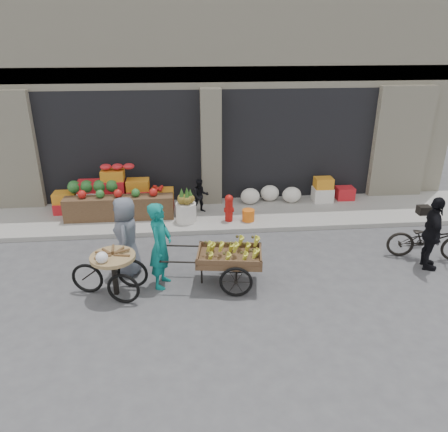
{
  "coord_description": "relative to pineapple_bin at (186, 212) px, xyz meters",
  "views": [
    {
      "loc": [
        -0.74,
        -6.76,
        4.69
      ],
      "look_at": [
        0.04,
        1.58,
        1.1
      ],
      "focal_mm": 35.0,
      "sensor_mm": 36.0,
      "label": 1
    }
  ],
  "objects": [
    {
      "name": "ground",
      "position": [
        0.75,
        -3.6,
        -0.37
      ],
      "size": [
        80.0,
        80.0,
        0.0
      ],
      "primitive_type": "plane",
      "color": "#424244",
      "rests_on": "ground"
    },
    {
      "name": "banana_cart",
      "position": [
        0.77,
        -2.9,
        0.28
      ],
      "size": [
        2.24,
        1.15,
        0.89
      ],
      "rotation": [
        0.0,
        0.0,
        -0.14
      ],
      "color": "brown",
      "rests_on": "ground"
    },
    {
      "name": "orange_bucket",
      "position": [
        1.6,
        -0.1,
        -0.1
      ],
      "size": [
        0.32,
        0.32,
        0.3
      ],
      "primitive_type": "cylinder",
      "color": "orange",
      "rests_on": "sidewalk"
    },
    {
      "name": "sidewalk",
      "position": [
        0.75,
        0.5,
        -0.31
      ],
      "size": [
        18.0,
        2.2,
        0.12
      ],
      "primitive_type": "cube",
      "color": "gray",
      "rests_on": "ground"
    },
    {
      "name": "pineapple_bin",
      "position": [
        0.0,
        0.0,
        0.0
      ],
      "size": [
        0.52,
        0.52,
        0.5
      ],
      "primitive_type": "cylinder",
      "color": "silver",
      "rests_on": "sidewalk"
    },
    {
      "name": "tricycle_cart",
      "position": [
        -1.39,
        -3.06,
        0.2
      ],
      "size": [
        1.46,
        0.99,
        0.95
      ],
      "rotation": [
        0.0,
        0.0,
        -0.2
      ],
      "color": "#9E7F51",
      "rests_on": "ground"
    },
    {
      "name": "cyclist",
      "position": [
        5.07,
        -2.64,
        0.43
      ],
      "size": [
        0.63,
        1.01,
        1.6
      ],
      "primitive_type": "imported",
      "rotation": [
        0.0,
        0.0,
        1.29
      ],
      "color": "black",
      "rests_on": "ground"
    },
    {
      "name": "vendor_woman",
      "position": [
        -0.51,
        -2.81,
        0.5
      ],
      "size": [
        0.57,
        0.72,
        1.74
      ],
      "primitive_type": "imported",
      "rotation": [
        0.0,
        0.0,
        1.3
      ],
      "color": "#0E6F69",
      "rests_on": "ground"
    },
    {
      "name": "fire_hydrant",
      "position": [
        1.1,
        -0.05,
        0.13
      ],
      "size": [
        0.22,
        0.22,
        0.71
      ],
      "color": "#A5140F",
      "rests_on": "sidewalk"
    },
    {
      "name": "bicycle",
      "position": [
        5.27,
        -2.24,
        0.08
      ],
      "size": [
        1.81,
        1.05,
        0.9
      ],
      "primitive_type": "imported",
      "rotation": [
        0.0,
        0.0,
        1.29
      ],
      "color": "black",
      "rests_on": "ground"
    },
    {
      "name": "vendor_grey",
      "position": [
        -1.22,
        -2.25,
        0.46
      ],
      "size": [
        0.54,
        0.82,
        1.66
      ],
      "primitive_type": "imported",
      "rotation": [
        0.0,
        0.0,
        -1.59
      ],
      "color": "slate",
      "rests_on": "ground"
    },
    {
      "name": "right_bay_goods",
      "position": [
        3.36,
        1.1,
        0.04
      ],
      "size": [
        3.35,
        0.6,
        0.7
      ],
      "color": "silver",
      "rests_on": "sidewalk"
    },
    {
      "name": "building",
      "position": [
        0.75,
        4.43,
        3.0
      ],
      "size": [
        14.0,
        6.45,
        7.0
      ],
      "color": "beige",
      "rests_on": "ground"
    },
    {
      "name": "seated_person",
      "position": [
        0.4,
        0.6,
        0.21
      ],
      "size": [
        0.51,
        0.43,
        0.93
      ],
      "primitive_type": "imported",
      "rotation": [
        0.0,
        0.0,
        0.17
      ],
      "color": "black",
      "rests_on": "sidewalk"
    },
    {
      "name": "fruit_display",
      "position": [
        -1.73,
        0.78,
        0.3
      ],
      "size": [
        3.1,
        1.12,
        1.24
      ],
      "color": "red",
      "rests_on": "sidewalk"
    }
  ]
}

